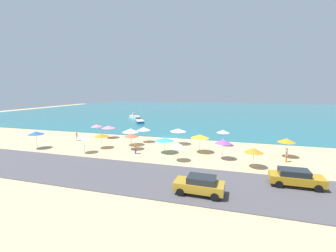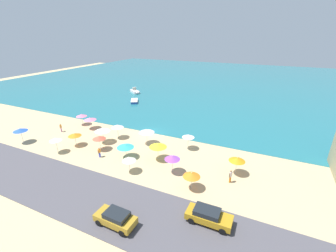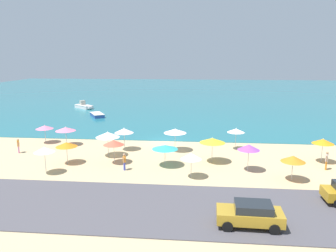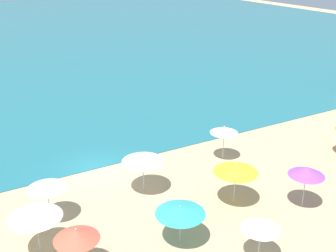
% 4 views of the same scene
% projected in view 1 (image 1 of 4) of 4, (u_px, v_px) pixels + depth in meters
% --- Properties ---
extents(ground_plane, '(160.00, 160.00, 0.00)m').
position_uv_depth(ground_plane, '(175.00, 138.00, 39.18)').
color(ground_plane, tan).
extents(sea, '(150.00, 110.00, 0.05)m').
position_uv_depth(sea, '(209.00, 111.00, 91.26)').
color(sea, '#216A76').
rests_on(sea, ground_plane).
extents(coastal_road, '(80.00, 8.00, 0.06)m').
position_uv_depth(coastal_road, '(129.00, 175.00, 22.13)').
color(coastal_road, '#4C494F').
rests_on(coastal_road, ground_plane).
extents(beach_umbrella_0, '(2.30, 2.30, 2.24)m').
position_uv_depth(beach_umbrella_0, '(108.00, 127.00, 39.23)').
color(beach_umbrella_0, '#B2B2B7').
rests_on(beach_umbrella_0, ground_plane).
extents(beach_umbrella_1, '(2.11, 2.11, 2.53)m').
position_uv_depth(beach_umbrella_1, '(144.00, 129.00, 35.99)').
color(beach_umbrella_1, '#B2B2B7').
rests_on(beach_umbrella_1, ground_plane).
extents(beach_umbrella_2, '(1.91, 1.91, 2.47)m').
position_uv_depth(beach_umbrella_2, '(223.00, 131.00, 33.78)').
color(beach_umbrella_2, '#B2B2B7').
rests_on(beach_umbrella_2, ground_plane).
extents(beach_umbrella_3, '(2.18, 2.18, 2.59)m').
position_uv_depth(beach_umbrella_3, '(36.00, 133.00, 32.08)').
color(beach_umbrella_3, '#B2B2B7').
rests_on(beach_umbrella_3, ground_plane).
extents(beach_umbrella_4, '(2.49, 2.49, 2.53)m').
position_uv_depth(beach_umbrella_4, '(200.00, 136.00, 30.00)').
color(beach_umbrella_4, '#B2B2B7').
rests_on(beach_umbrella_4, ground_plane).
extents(beach_umbrella_5, '(2.05, 2.05, 2.21)m').
position_uv_depth(beach_umbrella_5, '(97.00, 126.00, 40.86)').
color(beach_umbrella_5, '#B2B2B7').
rests_on(beach_umbrella_5, ground_plane).
extents(beach_umbrella_6, '(2.49, 2.49, 2.55)m').
position_uv_depth(beach_umbrella_6, '(178.00, 130.00, 34.56)').
color(beach_umbrella_6, '#B2B2B7').
rests_on(beach_umbrella_6, ground_plane).
extents(beach_umbrella_7, '(2.02, 2.02, 2.40)m').
position_uv_depth(beach_umbrella_7, '(131.00, 135.00, 31.58)').
color(beach_umbrella_7, '#B2B2B7').
rests_on(beach_umbrella_7, ground_plane).
extents(beach_umbrella_8, '(2.46, 2.46, 2.12)m').
position_uv_depth(beach_umbrella_8, '(165.00, 139.00, 29.90)').
color(beach_umbrella_8, '#B2B2B7').
rests_on(beach_umbrella_8, ground_plane).
extents(beach_umbrella_9, '(1.99, 1.99, 2.55)m').
position_uv_depth(beach_umbrella_9, '(223.00, 141.00, 27.06)').
color(beach_umbrella_9, '#B2B2B7').
rests_on(beach_umbrella_9, ground_plane).
extents(beach_umbrella_10, '(1.81, 1.81, 2.51)m').
position_uv_depth(beach_umbrella_10, '(84.00, 137.00, 29.84)').
color(beach_umbrella_10, '#B2B2B7').
rests_on(beach_umbrella_10, ground_plane).
extents(beach_umbrella_11, '(2.00, 2.00, 2.25)m').
position_uv_depth(beach_umbrella_11, '(254.00, 150.00, 24.20)').
color(beach_umbrella_11, '#B2B2B7').
rests_on(beach_umbrella_11, ground_plane).
extents(beach_umbrella_12, '(1.81, 1.81, 2.27)m').
position_uv_depth(beach_umbrella_12, '(178.00, 145.00, 26.48)').
color(beach_umbrella_12, '#B2B2B7').
rests_on(beach_umbrella_12, ground_plane).
extents(beach_umbrella_13, '(2.05, 2.05, 2.46)m').
position_uv_depth(beach_umbrella_13, '(287.00, 140.00, 27.89)').
color(beach_umbrella_13, '#B2B2B7').
rests_on(beach_umbrella_13, ground_plane).
extents(beach_umbrella_14, '(2.06, 2.06, 2.21)m').
position_uv_depth(beach_umbrella_14, '(101.00, 135.00, 32.38)').
color(beach_umbrella_14, '#B2B2B7').
rests_on(beach_umbrella_14, ground_plane).
extents(beach_umbrella_15, '(2.47, 2.47, 2.64)m').
position_uv_depth(beach_umbrella_15, '(130.00, 130.00, 33.98)').
color(beach_umbrella_15, '#B2B2B7').
rests_on(beach_umbrella_15, ground_plane).
extents(bather_0, '(0.37, 0.50, 1.59)m').
position_uv_depth(bather_0, '(77.00, 136.00, 37.22)').
color(bather_0, pink).
rests_on(bather_0, ground_plane).
extents(bather_1, '(0.23, 0.57, 1.58)m').
position_uv_depth(bather_1, '(135.00, 147.00, 29.63)').
color(bather_1, '#4352D6').
rests_on(bather_1, ground_plane).
extents(bather_2, '(0.35, 0.53, 1.71)m').
position_uv_depth(bather_2, '(287.00, 154.00, 26.19)').
color(bather_2, orange).
rests_on(bather_2, ground_plane).
extents(parked_car_0, '(4.01, 1.94, 1.51)m').
position_uv_depth(parked_car_0, '(200.00, 185.00, 18.02)').
color(parked_car_0, '#AA8223').
rests_on(parked_car_0, coastal_road).
extents(parked_car_1, '(4.33, 1.85, 1.50)m').
position_uv_depth(parked_car_1, '(296.00, 177.00, 19.52)').
color(parked_car_1, '#B5841A').
rests_on(parked_car_1, coastal_road).
extents(skiff_nearshore, '(3.45, 4.38, 0.61)m').
position_uv_depth(skiff_nearshore, '(140.00, 122.00, 57.42)').
color(skiff_nearshore, '#2A4994').
rests_on(skiff_nearshore, sea).
extents(skiff_offshore, '(4.48, 3.99, 1.53)m').
position_uv_depth(skiff_offshore, '(135.00, 116.00, 67.36)').
color(skiff_offshore, silver).
rests_on(skiff_offshore, sea).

